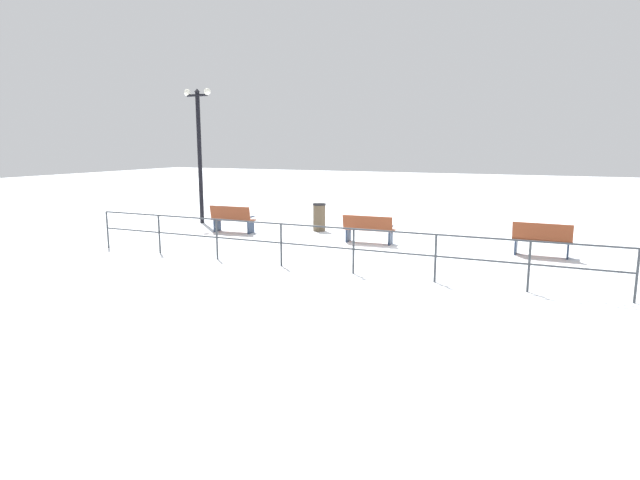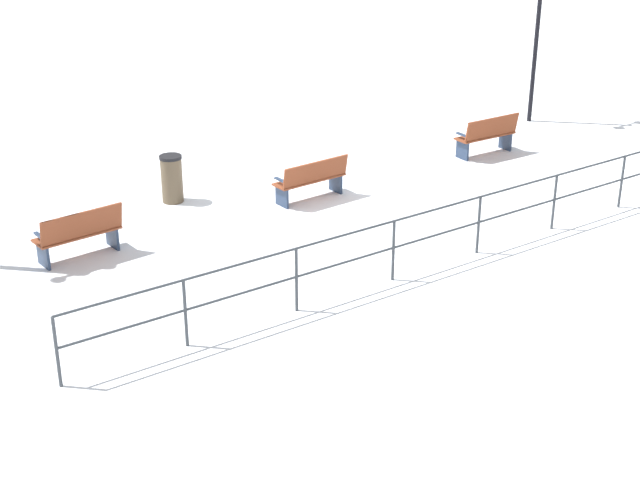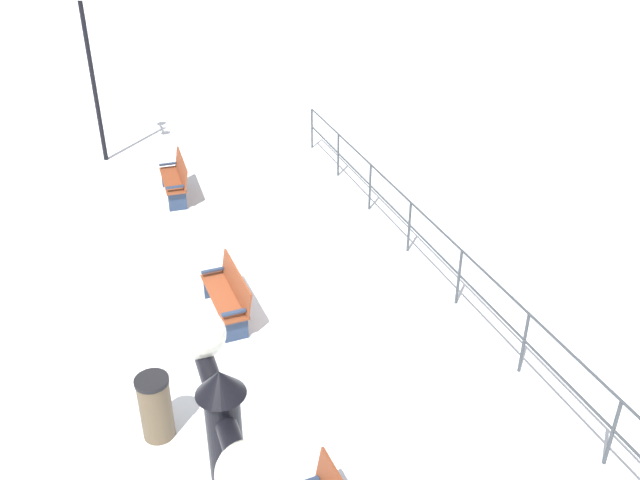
% 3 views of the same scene
% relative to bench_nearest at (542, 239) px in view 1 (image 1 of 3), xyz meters
% --- Properties ---
extents(ground_plane, '(80.00, 80.00, 0.00)m').
position_rel_bench_nearest_xyz_m(ground_plane, '(0.13, 4.89, -0.48)').
color(ground_plane, white).
rests_on(ground_plane, ground).
extents(bench_nearest, '(0.54, 1.52, 0.93)m').
position_rel_bench_nearest_xyz_m(bench_nearest, '(0.00, 0.00, 0.00)').
color(bench_nearest, brown).
rests_on(bench_nearest, ground).
extents(bench_second, '(0.56, 1.57, 0.87)m').
position_rel_bench_nearest_xyz_m(bench_second, '(-0.06, 4.89, -0.03)').
color(bench_second, brown).
rests_on(bench_second, ground).
extents(bench_third, '(0.64, 1.54, 0.93)m').
position_rel_bench_nearest_xyz_m(bench_third, '(-0.08, 9.78, -0.01)').
color(bench_third, brown).
rests_on(bench_third, ground).
extents(lamppost_middle, '(0.25, 1.14, 5.00)m').
position_rel_bench_nearest_xyz_m(lamppost_middle, '(1.36, 12.12, 2.60)').
color(lamppost_middle, black).
rests_on(lamppost_middle, ground).
extents(waterfront_railing, '(0.05, 13.44, 1.08)m').
position_rel_bench_nearest_xyz_m(waterfront_railing, '(-3.86, 4.89, 0.24)').
color(waterfront_railing, '#383D42').
rests_on(waterfront_railing, ground).
extents(trash_bin, '(0.45, 0.45, 0.97)m').
position_rel_bench_nearest_xyz_m(trash_bin, '(1.47, 7.23, 0.00)').
color(trash_bin, brown).
rests_on(trash_bin, ground).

